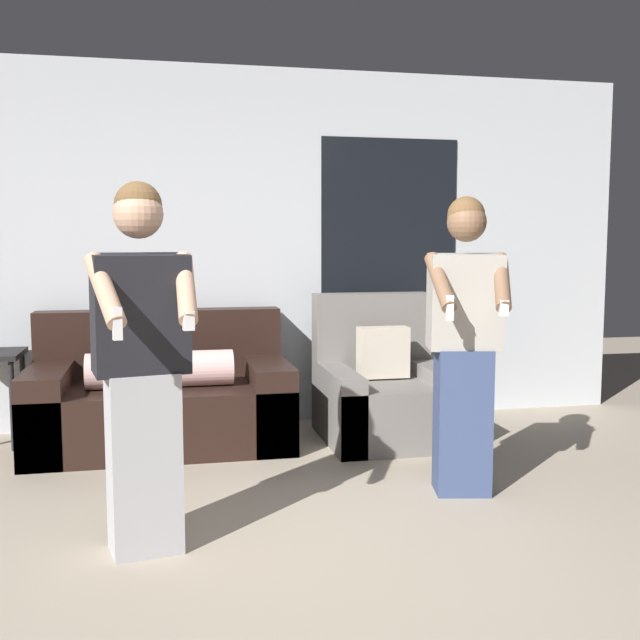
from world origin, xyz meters
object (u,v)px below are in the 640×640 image
at_px(couch, 161,400).
at_px(person_right, 464,344).
at_px(person_left, 142,367).
at_px(armchair, 383,394).

relative_size(couch, person_right, 1.06).
bearing_deg(person_left, armchair, 45.96).
bearing_deg(person_right, person_left, -165.12).
xyz_separation_m(armchair, person_right, (0.09, -1.22, 0.52)).
relative_size(person_left, person_right, 1.01).
bearing_deg(person_right, armchair, 94.28).
distance_m(couch, person_left, 1.92).
bearing_deg(person_left, person_right, 14.88).
bearing_deg(armchair, couch, 173.92).
height_order(couch, armchair, armchair).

